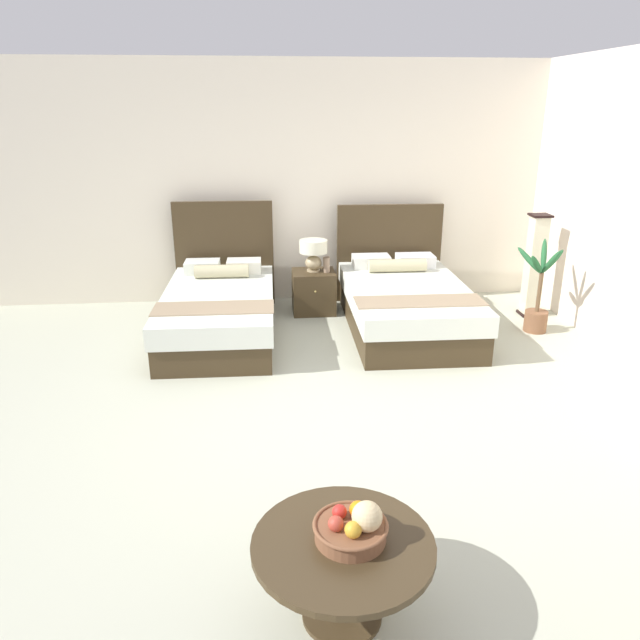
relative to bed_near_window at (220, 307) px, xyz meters
The scene contains 11 objects.
ground_plane 2.21m from the bed_near_window, 62.52° to the right, with size 9.56×9.97×0.02m, color #B5B8A1.
wall_back 1.97m from the bed_near_window, 50.74° to the left, with size 9.56×0.12×2.87m, color #EEE3CB.
bed_near_window is the anchor object (origin of this frame).
bed_near_corner 2.03m from the bed_near_window, ahead, with size 1.32×2.21×1.21m.
nightstand 1.23m from the bed_near_window, 29.44° to the left, with size 0.50×0.47×0.50m.
table_lamp 1.31m from the bed_near_window, 30.25° to the left, with size 0.33×0.33×0.37m.
vase 1.37m from the bed_near_window, 24.80° to the left, with size 0.08×0.08×0.18m.
coffee_table 4.04m from the bed_near_window, 78.27° to the right, with size 0.86×0.86×0.45m.
fruit_bowl 4.05m from the bed_near_window, 77.56° to the right, with size 0.35×0.35×0.21m.
floor_lamp_corner 3.62m from the bed_near_window, ahead, with size 0.22×0.22×1.19m.
potted_palm 3.45m from the bed_near_window, ahead, with size 0.45×0.56×1.00m.
Camera 1 is at (-0.51, -4.26, 2.36)m, focal length 33.66 mm.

